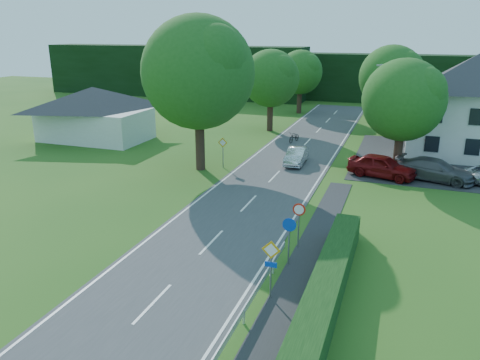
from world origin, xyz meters
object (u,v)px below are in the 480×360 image
at_px(streetlight, 397,111).
at_px(parasol, 419,146).
at_px(motorcycle, 294,137).
at_px(parked_car_red, 382,166).
at_px(moving_car, 296,156).
at_px(parked_car_grey, 435,170).

distance_m(streetlight, parasol, 4.78).
relative_size(streetlight, motorcycle, 4.19).
xyz_separation_m(streetlight, parked_car_red, (-0.57, -3.46, -3.58)).
height_order(moving_car, parasol, parasol).
bearing_deg(moving_car, streetlight, 14.01).
bearing_deg(motorcycle, parked_car_red, -31.95).
bearing_deg(parked_car_grey, parasol, 25.16).
bearing_deg(motorcycle, parked_car_grey, -20.46).
bearing_deg(moving_car, parked_car_red, -13.36).
relative_size(motorcycle, parked_car_red, 0.39).
distance_m(parked_car_red, parked_car_grey, 3.71).
relative_size(motorcycle, parked_car_grey, 0.35).
bearing_deg(parked_car_grey, moving_car, 99.48).
bearing_deg(parked_car_red, moving_car, 93.66).
distance_m(moving_car, parasol, 10.54).
bearing_deg(motorcycle, moving_car, -61.93).
relative_size(parked_car_grey, parasol, 2.20).
bearing_deg(moving_car, parked_car_grey, -6.64).
height_order(streetlight, moving_car, streetlight).
distance_m(motorcycle, parked_car_red, 12.42).
relative_size(streetlight, parked_car_grey, 1.49).
bearing_deg(parked_car_red, parasol, -7.24).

